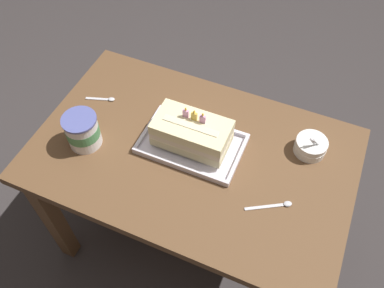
% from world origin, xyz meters
% --- Properties ---
extents(ground_plane, '(8.00, 8.00, 0.00)m').
position_xyz_m(ground_plane, '(0.00, 0.00, 0.00)').
color(ground_plane, '#383333').
extents(dining_table, '(1.11, 0.70, 0.69)m').
position_xyz_m(dining_table, '(0.00, 0.00, 0.58)').
color(dining_table, brown).
rests_on(dining_table, ground_plane).
extents(foil_tray, '(0.35, 0.22, 0.02)m').
position_xyz_m(foil_tray, '(-0.01, 0.03, 0.69)').
color(foil_tray, silver).
rests_on(foil_tray, dining_table).
extents(birthday_cake, '(0.26, 0.14, 0.14)m').
position_xyz_m(birthday_cake, '(-0.01, 0.03, 0.76)').
color(birthday_cake, beige).
rests_on(birthday_cake, foil_tray).
extents(bowl_stack, '(0.11, 0.11, 0.10)m').
position_xyz_m(bowl_stack, '(0.37, 0.17, 0.71)').
color(bowl_stack, white).
rests_on(bowl_stack, dining_table).
extents(ice_cream_tub, '(0.12, 0.12, 0.13)m').
position_xyz_m(ice_cream_tub, '(-0.36, -0.10, 0.75)').
color(ice_cream_tub, white).
rests_on(ice_cream_tub, dining_table).
extents(serving_spoon_near_tray, '(0.14, 0.09, 0.01)m').
position_xyz_m(serving_spoon_near_tray, '(0.33, -0.08, 0.69)').
color(serving_spoon_near_tray, silver).
rests_on(serving_spoon_near_tray, dining_table).
extents(serving_spoon_by_bowls, '(0.11, 0.05, 0.01)m').
position_xyz_m(serving_spoon_by_bowls, '(-0.40, 0.10, 0.69)').
color(serving_spoon_by_bowls, silver).
rests_on(serving_spoon_by_bowls, dining_table).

